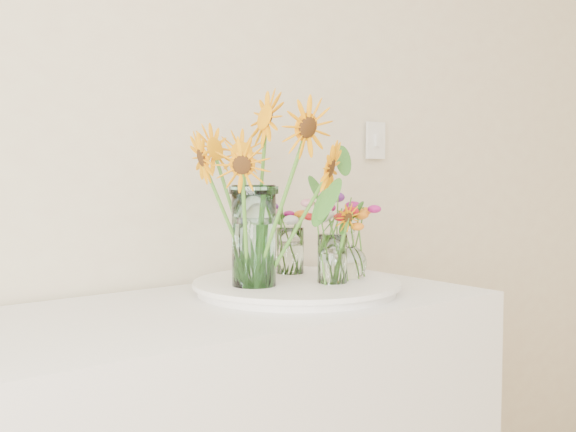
# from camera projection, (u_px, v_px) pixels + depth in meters

# --- Properties ---
(tray) EXTENTS (0.49, 0.49, 0.02)m
(tray) POSITION_uv_depth(u_px,v_px,m) (297.00, 288.00, 1.80)
(tray) COLOR white
(tray) RESTS_ON counter
(mason_jar) EXTENTS (0.11, 0.11, 0.25)m
(mason_jar) POSITION_uv_depth(u_px,v_px,m) (254.00, 237.00, 1.72)
(mason_jar) COLOR #BEF5F1
(mason_jar) RESTS_ON tray
(sunflower_bouquet) EXTENTS (0.65, 0.65, 0.48)m
(sunflower_bouquet) POSITION_uv_depth(u_px,v_px,m) (254.00, 188.00, 1.72)
(sunflower_bouquet) COLOR orange
(sunflower_bouquet) RESTS_ON tray
(small_vase_a) EXTENTS (0.10, 0.10, 0.13)m
(small_vase_a) POSITION_uv_depth(u_px,v_px,m) (332.00, 260.00, 1.77)
(small_vase_a) COLOR white
(small_vase_a) RESTS_ON tray
(wildflower_posy_a) EXTENTS (0.19, 0.19, 0.22)m
(wildflower_posy_a) POSITION_uv_depth(u_px,v_px,m) (332.00, 241.00, 1.77)
(wildflower_posy_a) COLOR orange
(wildflower_posy_a) RESTS_ON tray
(small_vase_b) EXTENTS (0.13, 0.13, 0.15)m
(small_vase_b) POSITION_uv_depth(u_px,v_px,m) (347.00, 252.00, 1.85)
(small_vase_b) COLOR white
(small_vase_b) RESTS_ON tray
(wildflower_posy_b) EXTENTS (0.19, 0.19, 0.24)m
(wildflower_posy_b) POSITION_uv_depth(u_px,v_px,m) (347.00, 234.00, 1.84)
(wildflower_posy_b) COLOR orange
(wildflower_posy_b) RESTS_ON tray
(small_vase_c) EXTENTS (0.08, 0.08, 0.13)m
(small_vase_c) POSITION_uv_depth(u_px,v_px,m) (290.00, 251.00, 1.93)
(small_vase_c) COLOR white
(small_vase_c) RESTS_ON tray
(wildflower_posy_c) EXTENTS (0.20, 0.20, 0.22)m
(wildflower_posy_c) POSITION_uv_depth(u_px,v_px,m) (290.00, 235.00, 1.92)
(wildflower_posy_c) COLOR orange
(wildflower_posy_c) RESTS_ON tray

